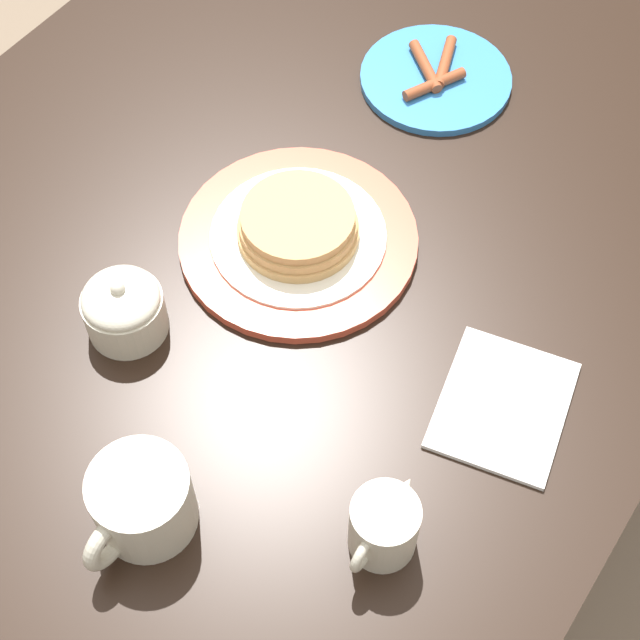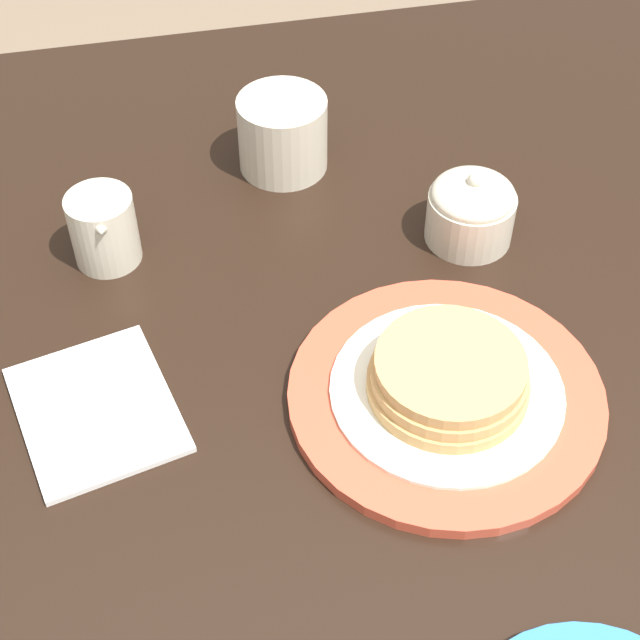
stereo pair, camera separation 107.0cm
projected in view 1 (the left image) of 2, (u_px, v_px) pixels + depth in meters
The scene contains 8 objects.
ground_plane at pixel (303, 477), 1.74m from camera, with size 8.00×8.00×0.00m, color #7A6651.
dining_table at pixel (296, 276), 1.22m from camera, with size 1.33×0.95×0.73m.
pancake_plate at pixel (298, 233), 1.10m from camera, with size 0.27×0.27×0.05m.
side_plate_bacon at pixel (436, 78), 1.25m from camera, with size 0.19×0.19×0.02m.
coffee_mug at pixel (141, 503), 0.90m from camera, with size 0.12×0.09×0.08m.
creamer_pitcher at pixel (384, 526), 0.89m from camera, with size 0.10×0.06×0.08m.
sugar_bowl at pixel (124, 308), 1.02m from camera, with size 0.09×0.09×0.08m.
napkin at pixel (503, 405), 0.99m from camera, with size 0.17×0.16×0.01m.
Camera 1 is at (0.57, 0.43, 1.61)m, focal length 55.00 mm.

